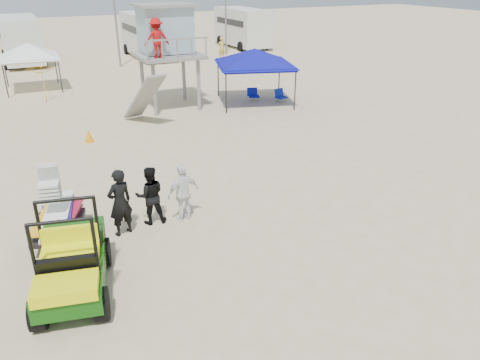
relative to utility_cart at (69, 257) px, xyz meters
name	(u,v)px	position (x,y,z in m)	size (l,w,h in m)	color
ground	(282,291)	(3.97, -1.87, -0.92)	(140.00, 140.00, 0.00)	beige
utility_cart	(69,257)	(0.00, 0.00, 0.00)	(1.85, 2.83, 1.98)	#104B0B
surf_trailer	(56,216)	(0.01, 2.34, -0.17)	(1.52, 2.26, 1.84)	black
man_left	(120,203)	(1.52, 2.04, -0.02)	(0.66, 0.43, 1.80)	black
man_mid	(150,195)	(2.37, 2.29, -0.12)	(0.78, 0.61, 1.61)	black
man_right	(183,193)	(3.22, 2.04, -0.12)	(0.95, 0.39, 1.61)	white
lifeguard_tower	(164,34)	(6.59, 13.35, 2.61)	(3.04, 3.04, 4.75)	gray
canopy_blue	(255,51)	(10.79, 12.11, 1.68)	(4.42, 4.42, 3.15)	black
canopy_white_c	(27,46)	(0.89, 20.35, 1.54)	(3.04, 3.04, 3.01)	black
umbrella_b	(44,84)	(1.22, 17.08, 0.05)	(2.12, 2.16, 1.94)	gold
cone_near	(89,136)	(2.05, 9.75, -0.67)	(0.34, 0.34, 0.50)	orange
beach_chair_b	(280,95)	(12.17, 11.83, -0.61)	(0.63, 0.68, 0.64)	#0E2199
beach_chair_c	(253,94)	(11.01, 12.65, -0.61)	(0.69, 0.76, 0.64)	#0D1897
rv_mid_left	(20,38)	(0.96, 29.62, 0.88)	(2.65, 6.50, 3.25)	silver
rv_mid_right	(148,34)	(9.96, 28.12, 0.88)	(2.64, 7.00, 3.25)	silver
rv_far_right	(242,26)	(18.96, 29.62, 0.88)	(2.64, 6.60, 3.25)	silver
light_pole_left	(114,7)	(6.97, 25.13, 3.08)	(0.14, 0.14, 8.00)	slate
light_pole_right	(226,2)	(15.97, 26.63, 3.08)	(0.14, 0.14, 8.00)	slate
distant_beachgoers	(25,93)	(0.21, 15.66, -0.03)	(19.01, 12.46, 1.81)	#2D6289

